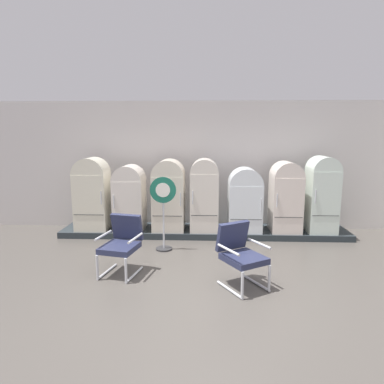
{
  "coord_description": "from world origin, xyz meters",
  "views": [
    {
      "loc": [
        0.04,
        -4.36,
        2.27
      ],
      "look_at": [
        -0.26,
        2.75,
        1.01
      ],
      "focal_mm": 31.79,
      "sensor_mm": 36.0,
      "label": 1
    }
  ],
  "objects": [
    {
      "name": "ground",
      "position": [
        0.0,
        0.0,
        -0.03
      ],
      "size": [
        12.0,
        10.0,
        0.05
      ],
      "primitive_type": "cube",
      "color": "#4D4843"
    },
    {
      "name": "back_wall",
      "position": [
        0.0,
        3.66,
        1.5
      ],
      "size": [
        11.76,
        0.12,
        2.98
      ],
      "color": "silver",
      "rests_on": "ground"
    },
    {
      "name": "refrigerator_0",
      "position": [
        -2.46,
        2.89,
        0.98
      ],
      "size": [
        0.7,
        0.62,
        1.59
      ],
      "color": "silver",
      "rests_on": "display_plinth"
    },
    {
      "name": "armchair_left",
      "position": [
        -1.32,
        0.86,
        0.52
      ],
      "size": [
        0.69,
        0.78,
        0.94
      ],
      "color": "silver",
      "rests_on": "ground"
    },
    {
      "name": "display_plinth",
      "position": [
        0.0,
        3.02,
        0.07
      ],
      "size": [
        6.33,
        0.95,
        0.13
      ],
      "primitive_type": "cube",
      "color": "#272E32",
      "rests_on": "ground"
    },
    {
      "name": "sign_stand",
      "position": [
        -0.78,
        1.96,
        0.74
      ],
      "size": [
        0.5,
        0.32,
        1.44
      ],
      "color": "#2D2D30",
      "rests_on": "ground"
    },
    {
      "name": "refrigerator_2",
      "position": [
        -0.78,
        2.93,
        0.96
      ],
      "size": [
        0.69,
        0.7,
        1.55
      ],
      "color": "beige",
      "rests_on": "display_plinth"
    },
    {
      "name": "armchair_right",
      "position": [
        0.55,
        0.45,
        0.52
      ],
      "size": [
        0.8,
        0.85,
        0.94
      ],
      "color": "silver",
      "rests_on": "ground"
    },
    {
      "name": "refrigerator_4",
      "position": [
        0.88,
        2.9,
        0.86
      ],
      "size": [
        0.71,
        0.65,
        1.38
      ],
      "color": "white",
      "rests_on": "display_plinth"
    },
    {
      "name": "refrigerator_6",
      "position": [
        2.52,
        2.92,
        1.0
      ],
      "size": [
        0.59,
        0.68,
        1.63
      ],
      "color": "silver",
      "rests_on": "display_plinth"
    },
    {
      "name": "refrigerator_5",
      "position": [
        1.76,
        2.93,
        0.94
      ],
      "size": [
        0.63,
        0.71,
        1.51
      ],
      "color": "silver",
      "rests_on": "display_plinth"
    },
    {
      "name": "refrigerator_3",
      "position": [
        0.0,
        2.9,
        0.97
      ],
      "size": [
        0.6,
        0.64,
        1.58
      ],
      "color": "silver",
      "rests_on": "display_plinth"
    },
    {
      "name": "refrigerator_1",
      "position": [
        -1.65,
        2.92,
        0.89
      ],
      "size": [
        0.64,
        0.68,
        1.43
      ],
      "color": "silver",
      "rests_on": "display_plinth"
    }
  ]
}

